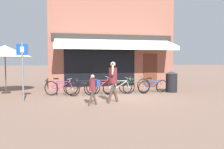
{
  "coord_description": "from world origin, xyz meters",
  "views": [
    {
      "loc": [
        -2.2,
        -9.78,
        1.63
      ],
      "look_at": [
        -0.29,
        -0.48,
        1.05
      ],
      "focal_mm": 35.0,
      "sensor_mm": 36.0,
      "label": 1
    }
  ],
  "objects": [
    {
      "name": "parking_sign",
      "position": [
        -3.94,
        -0.55,
        1.46
      ],
      "size": [
        0.44,
        0.07,
        2.37
      ],
      "color": "slate",
      "rests_on": "ground_plane"
    },
    {
      "name": "bicycle_blue",
      "position": [
        2.08,
        0.65,
        0.36
      ],
      "size": [
        1.72,
        0.51,
        0.84
      ],
      "rotation": [
        0.15,
        0.0,
        0.19
      ],
      "color": "black",
      "rests_on": "ground_plane"
    },
    {
      "name": "bicycle_black",
      "position": [
        -1.51,
        0.8,
        0.37
      ],
      "size": [
        1.77,
        0.52,
        0.84
      ],
      "rotation": [
        0.07,
        0.0,
        -0.05
      ],
      "color": "black",
      "rests_on": "ground_plane"
    },
    {
      "name": "bicycle_silver",
      "position": [
        0.29,
        0.59,
        0.37
      ],
      "size": [
        1.73,
        0.53,
        0.83
      ],
      "rotation": [
        0.09,
        0.0,
        0.21
      ],
      "color": "black",
      "rests_on": "ground_plane"
    },
    {
      "name": "bicycle_green",
      "position": [
        1.17,
        0.86,
        0.39
      ],
      "size": [
        1.75,
        0.56,
        0.89
      ],
      "rotation": [
        -0.09,
        0.0,
        0.16
      ],
      "color": "black",
      "rests_on": "ground_plane"
    },
    {
      "name": "bicycle_red",
      "position": [
        -0.63,
        0.68,
        0.39
      ],
      "size": [
        1.67,
        0.76,
        0.88
      ],
      "rotation": [
        0.14,
        0.0,
        0.37
      ],
      "color": "black",
      "rests_on": "ground_plane"
    },
    {
      "name": "shop_front",
      "position": [
        0.58,
        4.57,
        2.84
      ],
      "size": [
        7.69,
        4.54,
        5.7
      ],
      "color": "#8E5647",
      "rests_on": "ground_plane"
    },
    {
      "name": "cafe_parasol",
      "position": [
        -5.29,
        2.19,
        2.14
      ],
      "size": [
        2.67,
        2.67,
        2.44
      ],
      "color": "#4C3D2D",
      "rests_on": "ground_plane"
    },
    {
      "name": "bike_rack_rail",
      "position": [
        -0.13,
        0.94,
        0.49
      ],
      "size": [
        5.25,
        0.04,
        0.57
      ],
      "color": "#47494F",
      "rests_on": "ground_plane"
    },
    {
      "name": "ground_plane",
      "position": [
        0.0,
        0.0,
        0.0
      ],
      "size": [
        160.0,
        160.0,
        0.0
      ],
      "primitive_type": "plane",
      "color": "#846656"
    },
    {
      "name": "bicycle_purple",
      "position": [
        -2.47,
        0.64,
        0.38
      ],
      "size": [
        1.65,
        0.81,
        0.84
      ],
      "rotation": [
        0.04,
        0.0,
        -0.41
      ],
      "color": "black",
      "rests_on": "ground_plane"
    },
    {
      "name": "pedestrian_adult",
      "position": [
        -0.45,
        -1.43,
        0.99
      ],
      "size": [
        0.53,
        0.59,
        1.63
      ],
      "rotation": [
        0.0,
        0.0,
        3.27
      ],
      "color": "#47382D",
      "rests_on": "ground_plane"
    },
    {
      "name": "litter_bin",
      "position": [
        3.19,
        0.82,
        0.55
      ],
      "size": [
        0.6,
        0.6,
        1.1
      ],
      "color": "black",
      "rests_on": "ground_plane"
    },
    {
      "name": "pedestrian_child",
      "position": [
        -1.26,
        -1.8,
        0.71
      ],
      "size": [
        0.46,
        0.43,
        1.15
      ],
      "rotation": [
        0.0,
        0.0,
        3.26
      ],
      "color": "#47382D",
      "rests_on": "ground_plane"
    }
  ]
}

